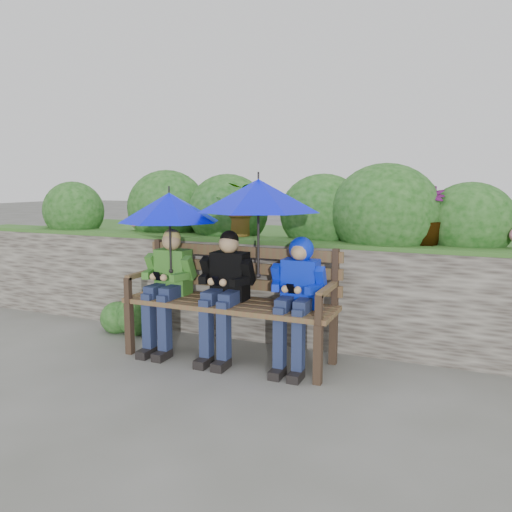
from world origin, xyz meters
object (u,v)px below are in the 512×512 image
at_px(boy_left, 168,282).
at_px(boy_right, 297,290).
at_px(umbrella_left, 169,207).
at_px(boy_middle, 225,287).
at_px(umbrella_right, 258,195).
at_px(park_bench, 233,294).

xyz_separation_m(boy_left, boy_right, (1.28, 0.01, 0.03)).
bearing_deg(umbrella_left, boy_middle, -0.22).
bearing_deg(umbrella_left, boy_left, -178.17).
bearing_deg(boy_middle, umbrella_right, 3.01).
relative_size(umbrella_left, umbrella_right, 0.87).
bearing_deg(park_bench, boy_middle, -107.14).
height_order(park_bench, boy_left, boy_left).
distance_m(park_bench, boy_middle, 0.13).
height_order(boy_left, boy_right, boy_left).
relative_size(boy_middle, umbrella_left, 1.24).
xyz_separation_m(park_bench, boy_left, (-0.63, -0.09, 0.08)).
relative_size(park_bench, umbrella_right, 1.80).
bearing_deg(boy_left, boy_right, 0.66).
xyz_separation_m(boy_left, umbrella_right, (0.92, 0.02, 0.82)).
xyz_separation_m(boy_left, umbrella_left, (0.04, 0.00, 0.70)).
relative_size(park_bench, boy_right, 1.71).
xyz_separation_m(boy_middle, umbrella_right, (0.32, 0.02, 0.82)).
bearing_deg(park_bench, umbrella_right, -14.83).
distance_m(boy_left, boy_middle, 0.60).
relative_size(park_bench, boy_left, 1.68).
bearing_deg(umbrella_right, umbrella_left, -179.06).
bearing_deg(umbrella_right, boy_right, -0.16).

